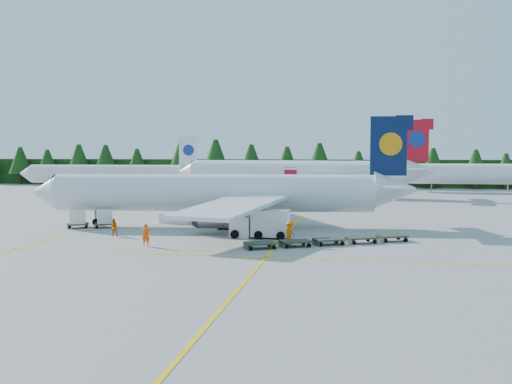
% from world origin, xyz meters
% --- Properties ---
extents(ground, '(320.00, 320.00, 0.00)m').
position_xyz_m(ground, '(0.00, 0.00, 0.00)').
color(ground, gray).
rests_on(ground, ground).
extents(taxi_stripe_a, '(0.25, 120.00, 0.01)m').
position_xyz_m(taxi_stripe_a, '(-14.00, 20.00, 0.01)').
color(taxi_stripe_a, yellow).
rests_on(taxi_stripe_a, ground).
extents(taxi_stripe_b, '(0.25, 120.00, 0.01)m').
position_xyz_m(taxi_stripe_b, '(6.00, 20.00, 0.01)').
color(taxi_stripe_b, yellow).
rests_on(taxi_stripe_b, ground).
extents(taxi_stripe_cross, '(80.00, 0.25, 0.01)m').
position_xyz_m(taxi_stripe_cross, '(0.00, -6.00, 0.01)').
color(taxi_stripe_cross, yellow).
rests_on(taxi_stripe_cross, ground).
extents(treeline_hedge, '(220.00, 4.00, 6.00)m').
position_xyz_m(treeline_hedge, '(0.00, 82.00, 3.00)').
color(treeline_hedge, black).
rests_on(treeline_hedge, ground).
extents(airliner_navy, '(38.56, 31.57, 11.23)m').
position_xyz_m(airliner_navy, '(-2.75, 10.28, 3.38)').
color(airliner_navy, silver).
rests_on(airliner_navy, ground).
extents(airliner_red, '(44.31, 36.24, 12.92)m').
position_xyz_m(airliner_red, '(0.81, 52.66, 3.88)').
color(airliner_red, silver).
rests_on(airliner_red, ground).
extents(airliner_far_left, '(36.72, 6.03, 10.67)m').
position_xyz_m(airliner_far_left, '(-38.41, 60.92, 3.35)').
color(airliner_far_left, silver).
rests_on(airliner_far_left, ground).
extents(airliner_far_right, '(39.12, 3.96, 11.39)m').
position_xyz_m(airliner_far_right, '(38.08, 67.44, 3.57)').
color(airliner_far_right, silver).
rests_on(airliner_far_right, ground).
extents(airstairs, '(4.23, 5.74, 3.45)m').
position_xyz_m(airstairs, '(-6.40, 12.60, 0.75)').
color(airstairs, silver).
rests_on(airstairs, ground).
extents(service_truck, '(5.28, 2.10, 2.52)m').
position_xyz_m(service_truck, '(3.96, 3.35, 1.25)').
color(service_truck, white).
rests_on(service_truck, ground).
extents(dolly_train, '(13.31, 8.13, 0.14)m').
position_xyz_m(dolly_train, '(10.20, 0.46, 0.45)').
color(dolly_train, '#343A2A').
rests_on(dolly_train, ground).
extents(uld_pair, '(5.16, 3.03, 1.60)m').
position_xyz_m(uld_pair, '(-13.97, 7.00, 1.08)').
color(uld_pair, '#343A2A').
rests_on(uld_pair, ground).
extents(crew_a, '(0.74, 0.56, 1.83)m').
position_xyz_m(crew_a, '(-4.38, -2.85, 0.91)').
color(crew_a, '#FF4A05').
rests_on(crew_a, ground).
extents(crew_b, '(0.98, 0.93, 1.60)m').
position_xyz_m(crew_b, '(-9.38, 2.04, 0.80)').
color(crew_b, '#D55804').
rests_on(crew_b, ground).
extents(crew_c, '(0.85, 0.99, 2.01)m').
position_xyz_m(crew_c, '(7.03, -0.07, 1.00)').
color(crew_c, orange).
rests_on(crew_c, ground).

